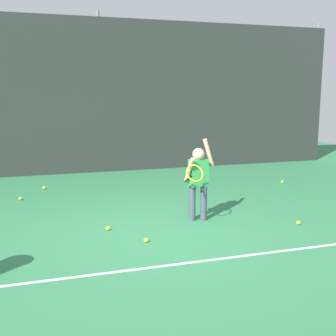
# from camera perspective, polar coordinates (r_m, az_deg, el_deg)

# --- Properties ---
(ground_plane) EXTENTS (20.00, 20.00, 0.00)m
(ground_plane) POSITION_cam_1_polar(r_m,az_deg,el_deg) (6.32, -1.24, -9.19)
(ground_plane) COLOR #2D7247
(court_line_baseline) EXTENTS (9.00, 0.05, 0.00)m
(court_line_baseline) POSITION_cam_1_polar(r_m,az_deg,el_deg) (5.39, 1.95, -12.70)
(court_line_baseline) COLOR white
(court_line_baseline) RESTS_ON ground
(back_fence_windscreen) EXTENTS (13.44, 0.08, 3.96)m
(back_fence_windscreen) POSITION_cam_1_polar(r_m,az_deg,el_deg) (11.29, -9.09, 9.45)
(back_fence_windscreen) COLOR #282D2B
(back_fence_windscreen) RESTS_ON ground
(fence_post_1) EXTENTS (0.09, 0.09, 4.11)m
(fence_post_1) POSITION_cam_1_polar(r_m,az_deg,el_deg) (11.35, -9.14, 9.83)
(fence_post_1) COLOR slate
(fence_post_1) RESTS_ON ground
(fence_post_2) EXTENTS (0.09, 0.09, 4.11)m
(fence_post_2) POSITION_cam_1_polar(r_m,az_deg,el_deg) (13.92, 19.10, 9.44)
(fence_post_2) COLOR slate
(fence_post_2) RESTS_ON ground
(tennis_player) EXTENTS (0.67, 0.62, 1.35)m
(tennis_player) POSITION_cam_1_polar(r_m,az_deg,el_deg) (6.92, 4.06, -1.27)
(tennis_player) COLOR #3F4C59
(tennis_player) RESTS_ON ground
(tennis_ball_0) EXTENTS (0.07, 0.07, 0.07)m
(tennis_ball_0) POSITION_cam_1_polar(r_m,az_deg,el_deg) (6.64, -8.09, -8.03)
(tennis_ball_0) COLOR #CCE033
(tennis_ball_0) RESTS_ON ground
(tennis_ball_1) EXTENTS (0.07, 0.07, 0.07)m
(tennis_ball_1) POSITION_cam_1_polar(r_m,az_deg,el_deg) (6.08, -2.96, -9.66)
(tennis_ball_1) COLOR #CCE033
(tennis_ball_1) RESTS_ON ground
(tennis_ball_2) EXTENTS (0.07, 0.07, 0.07)m
(tennis_ball_2) POSITION_cam_1_polar(r_m,az_deg,el_deg) (9.69, -16.32, -2.55)
(tennis_ball_2) COLOR #CCE033
(tennis_ball_2) RESTS_ON ground
(tennis_ball_3) EXTENTS (0.07, 0.07, 0.07)m
(tennis_ball_3) POSITION_cam_1_polar(r_m,az_deg,el_deg) (10.26, 15.09, -1.80)
(tennis_ball_3) COLOR #CCE033
(tennis_ball_3) RESTS_ON ground
(tennis_ball_5) EXTENTS (0.07, 0.07, 0.07)m
(tennis_ball_5) POSITION_cam_1_polar(r_m,az_deg,el_deg) (8.85, -19.22, -3.90)
(tennis_ball_5) COLOR #CCE033
(tennis_ball_5) RESTS_ON ground
(tennis_ball_7) EXTENTS (0.07, 0.07, 0.07)m
(tennis_ball_7) POSITION_cam_1_polar(r_m,az_deg,el_deg) (7.16, 17.12, -7.04)
(tennis_ball_7) COLOR #CCE033
(tennis_ball_7) RESTS_ON ground
(tennis_ball_8) EXTENTS (0.07, 0.07, 0.07)m
(tennis_ball_8) POSITION_cam_1_polar(r_m,az_deg,el_deg) (10.89, 3.39, -0.78)
(tennis_ball_8) COLOR #CCE033
(tennis_ball_8) RESTS_ON ground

